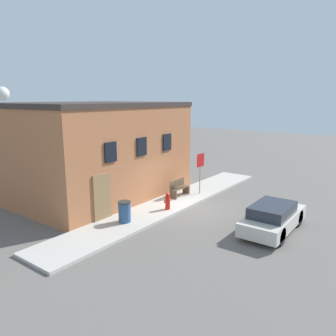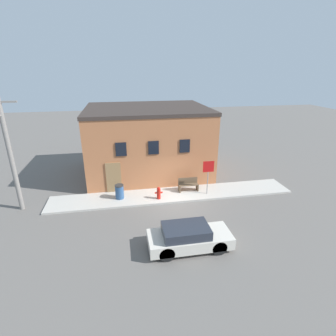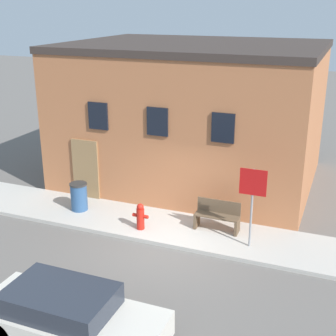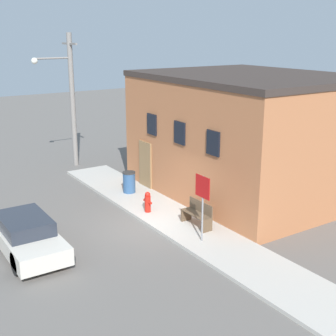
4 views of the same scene
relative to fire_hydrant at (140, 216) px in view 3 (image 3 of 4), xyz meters
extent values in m
plane|color=#66605B|center=(1.03, -0.59, -0.53)|extent=(80.00, 80.00, 0.00)
cube|color=#BCB7AD|center=(1.03, 0.49, -0.47)|extent=(16.02, 2.18, 0.12)
cube|color=#B26B42|center=(-0.08, 5.16, 1.96)|extent=(9.04, 7.14, 4.98)
cube|color=#382D28|center=(-0.08, 5.16, 4.57)|extent=(9.14, 7.24, 0.24)
cube|color=black|center=(-2.19, 1.55, 2.56)|extent=(0.70, 0.08, 0.90)
cube|color=black|center=(-0.08, 1.55, 2.56)|extent=(0.70, 0.08, 0.90)
cube|color=black|center=(2.03, 1.55, 2.56)|extent=(0.70, 0.08, 0.90)
cube|color=#937047|center=(-2.79, 1.55, 0.57)|extent=(1.00, 0.08, 2.20)
cylinder|color=red|center=(0.00, 0.00, -0.08)|extent=(0.24, 0.24, 0.66)
sphere|color=red|center=(0.00, 0.00, 0.31)|extent=(0.21, 0.21, 0.21)
cylinder|color=red|center=(-0.18, 0.00, 0.02)|extent=(0.13, 0.11, 0.11)
cylinder|color=red|center=(0.18, 0.00, 0.02)|extent=(0.13, 0.11, 0.11)
cylinder|color=gray|center=(3.29, 0.17, 0.74)|extent=(0.06, 0.06, 2.29)
cube|color=red|center=(3.29, 0.15, 1.52)|extent=(0.74, 0.02, 0.74)
cube|color=brown|center=(1.53, 0.76, -0.19)|extent=(0.08, 0.44, 0.45)
cube|color=brown|center=(2.78, 0.76, -0.19)|extent=(0.08, 0.44, 0.45)
cube|color=brown|center=(2.16, 0.76, 0.06)|extent=(1.33, 0.44, 0.04)
cube|color=brown|center=(2.16, 0.96, 0.29)|extent=(1.33, 0.04, 0.42)
cylinder|color=#2D517F|center=(-2.46, 0.52, 0.02)|extent=(0.54, 0.54, 0.87)
cylinder|color=#2D2D2D|center=(-2.46, 0.52, 0.49)|extent=(0.57, 0.57, 0.06)
cylinder|color=black|center=(1.94, -4.24, -0.18)|extent=(0.71, 0.20, 0.71)
cylinder|color=black|center=(-0.48, -4.24, -0.18)|extent=(0.71, 0.20, 0.71)
cube|color=beige|center=(0.73, -4.95, -0.06)|extent=(3.91, 1.61, 0.55)
cube|color=#282D38|center=(0.54, -4.95, 0.44)|extent=(2.15, 1.41, 0.45)
camera|label=1|loc=(-12.24, -9.09, 4.92)|focal=35.00mm
camera|label=2|loc=(-2.12, -14.87, 7.51)|focal=28.00mm
camera|label=3|loc=(5.48, -11.53, 6.04)|focal=50.00mm
camera|label=4|loc=(14.77, -8.71, 6.36)|focal=50.00mm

